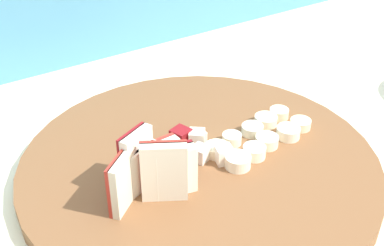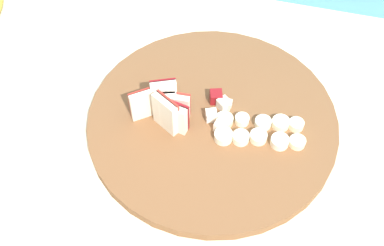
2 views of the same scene
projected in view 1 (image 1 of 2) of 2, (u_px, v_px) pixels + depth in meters
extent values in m
cube|color=#4C8EB2|center=(101.00, 133.00, 0.95)|extent=(2.40, 0.04, 1.45)
cylinder|color=brown|center=(199.00, 164.00, 0.58)|extent=(0.42, 0.42, 0.02)
cube|color=#B22D23|center=(164.00, 168.00, 0.51)|extent=(0.04, 0.03, 0.07)
cube|color=beige|center=(164.00, 172.00, 0.50)|extent=(0.05, 0.03, 0.07)
cube|color=maroon|center=(173.00, 167.00, 0.52)|extent=(0.04, 0.01, 0.06)
cube|color=#EFE5CC|center=(175.00, 172.00, 0.51)|extent=(0.05, 0.02, 0.06)
cube|color=#B22D23|center=(156.00, 160.00, 0.53)|extent=(0.05, 0.01, 0.05)
cube|color=#EFE5CC|center=(160.00, 163.00, 0.53)|extent=(0.05, 0.01, 0.05)
cube|color=#A32323|center=(139.00, 170.00, 0.52)|extent=(0.05, 0.02, 0.05)
cube|color=white|center=(142.00, 172.00, 0.51)|extent=(0.05, 0.02, 0.05)
cube|color=maroon|center=(133.00, 158.00, 0.52)|extent=(0.04, 0.02, 0.07)
cube|color=white|center=(138.00, 160.00, 0.52)|extent=(0.04, 0.03, 0.07)
cube|color=#B22D23|center=(120.00, 180.00, 0.50)|extent=(0.04, 0.03, 0.06)
cube|color=beige|center=(124.00, 181.00, 0.50)|extent=(0.04, 0.04, 0.06)
cube|color=beige|center=(199.00, 137.00, 0.60)|extent=(0.02, 0.02, 0.01)
cube|color=white|center=(197.00, 138.00, 0.60)|extent=(0.03, 0.03, 0.02)
cube|color=maroon|center=(181.00, 137.00, 0.60)|extent=(0.03, 0.03, 0.02)
cube|color=white|center=(200.00, 153.00, 0.57)|extent=(0.02, 0.02, 0.02)
cube|color=white|center=(224.00, 155.00, 0.57)|extent=(0.02, 0.02, 0.02)
cylinder|color=white|center=(237.00, 162.00, 0.56)|extent=(0.03, 0.03, 0.01)
cylinder|color=white|center=(254.00, 152.00, 0.58)|extent=(0.03, 0.03, 0.01)
cylinder|color=#F4EAC6|center=(267.00, 141.00, 0.60)|extent=(0.03, 0.03, 0.01)
cylinder|color=white|center=(288.00, 132.00, 0.61)|extent=(0.03, 0.03, 0.01)
cylinder|color=beige|center=(300.00, 124.00, 0.63)|extent=(0.03, 0.03, 0.01)
cylinder|color=beige|center=(217.00, 150.00, 0.58)|extent=(0.03, 0.03, 0.01)
cylinder|color=white|center=(232.00, 139.00, 0.60)|extent=(0.02, 0.02, 0.01)
cylinder|color=white|center=(252.00, 130.00, 0.62)|extent=(0.03, 0.03, 0.01)
cylinder|color=#F4EAC6|center=(266.00, 120.00, 0.64)|extent=(0.03, 0.03, 0.01)
cylinder|color=beige|center=(279.00, 114.00, 0.65)|extent=(0.02, 0.02, 0.01)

